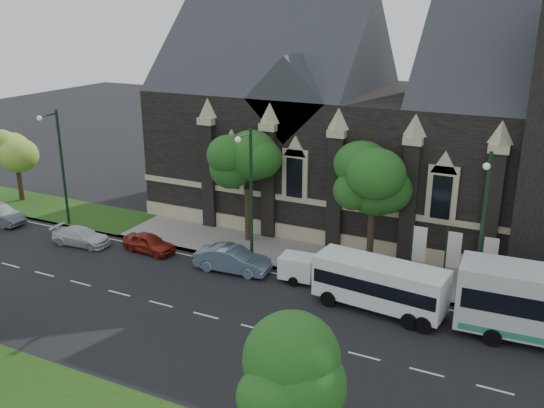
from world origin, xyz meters
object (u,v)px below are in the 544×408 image
Objects in this scene: street_lamp_near at (482,224)px; banner_flag_center at (451,253)px; banner_flag_right at (487,259)px; tree_walk_right at (378,179)px; box_trailer at (298,267)px; tree_walk_left at (251,164)px; car_far_white at (81,236)px; street_lamp_mid at (250,190)px; tree_walk_far at (19,149)px; sedan at (232,259)px; shuttle_bus at (380,283)px; tree_park_east at (288,380)px; street_lamp_far at (60,162)px; car_far_red at (149,243)px; banner_flag_left at (417,247)px.

street_lamp_near reaches higher than banner_flag_center.
tree_walk_right is at bearing 166.40° from banner_flag_right.
box_trailer is at bearing -165.08° from banner_flag_right.
car_far_white is (-10.55, -5.93, -5.11)m from tree_walk_left.
street_lamp_mid is at bearing -172.40° from banner_flag_right.
tree_walk_right is at bearing 0.99° from tree_walk_far.
street_lamp_mid is 4.57m from sedan.
tree_park_east is at bearing -80.65° from shuttle_bus.
tree_walk_left is (-9.01, -0.01, -0.08)m from tree_walk_right.
tree_walk_far reaches higher than banner_flag_right.
street_lamp_far reaches higher than car_far_white.
tree_park_east is 17.19m from box_trailer.
tree_park_east is 2.02× the size of box_trailer.
tree_walk_left reaches higher than box_trailer.
car_far_white is (-26.35, -2.32, -4.49)m from street_lamp_near.
tree_park_east is at bearing -81.58° from tree_walk_right.
banner_flag_center is at bearing -85.38° from car_far_white.
sedan is at bearing -10.98° from tree_walk_far.
car_far_red is at bearing -176.59° from street_lamp_near.
tree_walk_far is at bearing 178.23° from banner_flag_right.
banner_flag_center is 1.03× the size of car_far_red.
tree_walk_right is at bearing 151.94° from street_lamp_near.
street_lamp_near is 14.00m from street_lamp_mid.
box_trailer is at bearing 171.93° from shuttle_bus.
banner_flag_right reaches higher than car_far_red.
shuttle_bus is at bearing -9.16° from tree_walk_far.
street_lamp_mid is at bearing -153.35° from tree_walk_right.
tree_walk_far is 34.20m from banner_flag_left.
street_lamp_mid reaches higher than sedan.
tree_park_east is at bearing -126.60° from car_far_red.
tree_walk_left is 14.58m from banner_flag_center.
tree_walk_far is 1.29× the size of sedan.
shuttle_bus is at bearing -5.10° from street_lamp_far.
shuttle_bus is at bearing -70.46° from tree_walk_right.
street_lamp_near reaches higher than tree_walk_far.
shuttle_bus is 16.57m from car_far_red.
street_lamp_near is at bearing -28.06° from tree_walk_right.
tree_walk_left is 2.46× the size of box_trailer.
street_lamp_far reaches higher than tree_walk_far.
sedan is at bearing -90.85° from car_far_white.
tree_walk_right reaches higher than car_far_white.
tree_walk_right is at bearing -78.22° from car_far_white.
tree_walk_far is at bearing 172.63° from street_lamp_mid.
banner_flag_left is 0.93× the size of car_far_white.
box_trailer is 0.64× the size of sedan.
banner_flag_left is at bearing 10.50° from street_lamp_mid.
banner_flag_right is at bearing 45.63° from shuttle_bus.
street_lamp_mid is at bearing -169.50° from banner_flag_left.
sedan is at bearing -165.36° from banner_flag_center.
street_lamp_near reaches higher than tree_walk_right.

